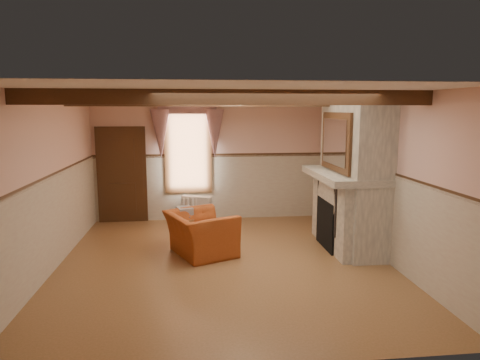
{
  "coord_description": "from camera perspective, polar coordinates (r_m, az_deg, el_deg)",
  "views": [
    {
      "loc": [
        -0.5,
        -6.85,
        2.54
      ],
      "look_at": [
        0.35,
        0.8,
        1.27
      ],
      "focal_mm": 32.0,
      "sensor_mm": 36.0,
      "label": 1
    }
  ],
  "objects": [
    {
      "name": "window_drapes",
      "position": [
        9.74,
        -7.01,
        7.57
      ],
      "size": [
        1.3,
        0.14,
        1.4
      ],
      "primitive_type": "cube",
      "color": "gray",
      "rests_on": "wall_back"
    },
    {
      "name": "ceiling",
      "position": [
        6.88,
        -2.24,
        11.51
      ],
      "size": [
        5.5,
        6.0,
        0.01
      ],
      "primitive_type": "cube",
      "color": "silver",
      "rests_on": "wall_back"
    },
    {
      "name": "wall_back",
      "position": [
        9.93,
        -3.44,
        2.74
      ],
      "size": [
        5.5,
        0.02,
        2.8
      ],
      "primitive_type": "cube",
      "color": "#DAA997",
      "rests_on": "floor"
    },
    {
      "name": "fireplace",
      "position": [
        8.09,
        14.91,
        0.93
      ],
      "size": [
        0.85,
        2.0,
        2.8
      ],
      "primitive_type": "cube",
      "color": "gray",
      "rests_on": "floor"
    },
    {
      "name": "wall_front",
      "position": [
        4.05,
        0.97,
        -7.0
      ],
      "size": [
        5.5,
        0.02,
        2.8
      ],
      "primitive_type": "cube",
      "color": "#DAA997",
      "rests_on": "floor"
    },
    {
      "name": "wall_right",
      "position": [
        7.67,
        18.79,
        0.3
      ],
      "size": [
        0.02,
        6.0,
        2.8
      ],
      "primitive_type": "cube",
      "color": "#DAA997",
      "rests_on": "floor"
    },
    {
      "name": "overmantel_mirror",
      "position": [
        7.9,
        12.6,
        4.99
      ],
      "size": [
        0.06,
        1.44,
        1.04
      ],
      "primitive_type": "cube",
      "color": "silver",
      "rests_on": "fireplace"
    },
    {
      "name": "wainscot",
      "position": [
        7.1,
        -2.14,
        -5.26
      ],
      "size": [
        5.5,
        6.0,
        1.5
      ],
      "primitive_type": null,
      "color": "beige",
      "rests_on": "floor"
    },
    {
      "name": "mantel",
      "position": [
        8.03,
        13.7,
        0.63
      ],
      "size": [
        1.05,
        2.05,
        0.12
      ],
      "primitive_type": "cube",
      "color": "gray",
      "rests_on": "fireplace"
    },
    {
      "name": "window",
      "position": [
        9.86,
        -6.94,
        4.1
      ],
      "size": [
        1.06,
        0.08,
        2.02
      ],
      "primitive_type": "cube",
      "color": "white",
      "rests_on": "wall_back"
    },
    {
      "name": "radiator",
      "position": [
        9.81,
        -5.78,
        -3.9
      ],
      "size": [
        0.71,
        0.44,
        0.6
      ],
      "primitive_type": "cube",
      "rotation": [
        0.0,
        0.0,
        -0.41
      ],
      "color": "silver",
      "rests_on": "floor"
    },
    {
      "name": "floor",
      "position": [
        7.33,
        -2.1,
        -10.94
      ],
      "size": [
        5.5,
        6.0,
        0.01
      ],
      "primitive_type": "cube",
      "color": "brown",
      "rests_on": "ground"
    },
    {
      "name": "candle_red",
      "position": [
        7.6,
        14.88,
        1.17
      ],
      "size": [
        0.06,
        0.06,
        0.16
      ],
      "primitive_type": "cylinder",
      "color": "#AC151B",
      "rests_on": "mantel"
    },
    {
      "name": "ceiling_beam_back",
      "position": [
        8.07,
        -2.86,
        10.47
      ],
      "size": [
        5.5,
        0.18,
        0.2
      ],
      "primitive_type": "cube",
      "color": "black",
      "rests_on": "ceiling"
    },
    {
      "name": "jar_yellow",
      "position": [
        7.55,
        15.02,
        0.96
      ],
      "size": [
        0.06,
        0.06,
        0.12
      ],
      "primitive_type": "cylinder",
      "color": "gold",
      "rests_on": "mantel"
    },
    {
      "name": "mantel_clock",
      "position": [
        8.51,
        12.5,
        2.25
      ],
      "size": [
        0.14,
        0.24,
        0.2
      ],
      "primitive_type": "cube",
      "color": "black",
      "rests_on": "mantel"
    },
    {
      "name": "armchair",
      "position": [
        7.64,
        -5.26,
        -7.13
      ],
      "size": [
        1.4,
        1.47,
        0.75
      ],
      "primitive_type": "imported",
      "rotation": [
        0.0,
        0.0,
        1.99
      ],
      "color": "#994219",
      "rests_on": "floor"
    },
    {
      "name": "firebox",
      "position": [
        8.13,
        11.82,
        -5.74
      ],
      "size": [
        0.2,
        0.95,
        0.9
      ],
      "primitive_type": "cube",
      "color": "black",
      "rests_on": "floor"
    },
    {
      "name": "oil_lamp",
      "position": [
        8.6,
        12.31,
        2.59
      ],
      "size": [
        0.11,
        0.11,
        0.28
      ],
      "primitive_type": "cylinder",
      "color": "gold",
      "rests_on": "mantel"
    },
    {
      "name": "chair_rail",
      "position": [
        6.95,
        -2.17,
        0.74
      ],
      "size": [
        5.5,
        6.0,
        0.08
      ],
      "primitive_type": null,
      "color": "black",
      "rests_on": "wainscot"
    },
    {
      "name": "book_stack",
      "position": [
        8.05,
        -7.39,
        -4.31
      ],
      "size": [
        0.34,
        0.38,
        0.2
      ],
      "primitive_type": "cube",
      "rotation": [
        0.0,
        0.0,
        0.28
      ],
      "color": "#B7AD8C",
      "rests_on": "side_table"
    },
    {
      "name": "door",
      "position": [
        10.03,
        -15.47,
        0.47
      ],
      "size": [
        1.1,
        0.1,
        2.1
      ],
      "primitive_type": "cube",
      "color": "black",
      "rests_on": "floor"
    },
    {
      "name": "ceiling_beam_front",
      "position": [
        5.68,
        -1.34,
        10.96
      ],
      "size": [
        5.5,
        0.18,
        0.2
      ],
      "primitive_type": "cube",
      "color": "black",
      "rests_on": "ceiling"
    },
    {
      "name": "side_table",
      "position": [
        8.12,
        -7.49,
        -6.92
      ],
      "size": [
        0.48,
        0.48,
        0.55
      ],
      "primitive_type": "cylinder",
      "rotation": [
        0.0,
        0.0,
        -0.04
      ],
      "color": "brown",
      "rests_on": "floor"
    },
    {
      "name": "bowl",
      "position": [
        7.93,
        13.96,
        1.23
      ],
      "size": [
        0.31,
        0.31,
        0.08
      ],
      "primitive_type": "imported",
      "color": "brown",
      "rests_on": "mantel"
    },
    {
      "name": "wall_left",
      "position": [
        7.3,
        -24.23,
        -0.46
      ],
      "size": [
        0.02,
        6.0,
        2.8
      ],
      "primitive_type": "cube",
      "color": "#DAA997",
      "rests_on": "floor"
    }
  ]
}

